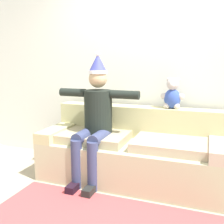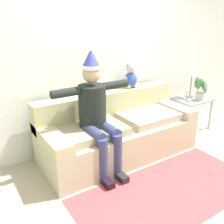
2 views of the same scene
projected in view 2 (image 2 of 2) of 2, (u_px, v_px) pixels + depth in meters
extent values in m
plane|color=tan|center=(168.00, 191.00, 2.87)|extent=(10.00, 10.00, 0.00)
cube|color=silver|center=(98.00, 54.00, 3.61)|extent=(7.00, 0.10, 2.70)
cube|color=#B7B38E|center=(119.00, 140.00, 3.56)|extent=(2.17, 0.88, 0.46)
cube|color=#C2BA86|center=(107.00, 105.00, 3.66)|extent=(2.17, 0.24, 0.39)
cube|color=#C2BA87|center=(51.00, 138.00, 2.96)|extent=(0.22, 0.88, 0.13)
cube|color=#C0AB94|center=(171.00, 108.00, 3.95)|extent=(0.22, 0.88, 0.13)
cube|color=tan|center=(90.00, 131.00, 3.17)|extent=(0.87, 0.62, 0.10)
cube|color=tan|center=(149.00, 115.00, 3.67)|extent=(0.87, 0.62, 0.10)
cylinder|color=black|center=(92.00, 106.00, 3.12)|extent=(0.34, 0.34, 0.52)
sphere|color=tan|center=(91.00, 74.00, 2.98)|extent=(0.22, 0.22, 0.22)
cylinder|color=white|center=(91.00, 67.00, 2.95)|extent=(0.23, 0.23, 0.04)
cone|color=#3B4095|center=(91.00, 58.00, 2.91)|extent=(0.21, 0.21, 0.20)
sphere|color=white|center=(91.00, 49.00, 2.88)|extent=(0.06, 0.06, 0.06)
cylinder|color=#363E63|center=(94.00, 133.00, 3.00)|extent=(0.14, 0.40, 0.14)
cylinder|color=#363E63|center=(103.00, 161.00, 2.94)|extent=(0.13, 0.13, 0.56)
cube|color=black|center=(106.00, 182.00, 2.96)|extent=(0.10, 0.24, 0.08)
cylinder|color=#363E63|center=(108.00, 129.00, 3.10)|extent=(0.14, 0.40, 0.14)
cylinder|color=#363E63|center=(117.00, 156.00, 3.04)|extent=(0.13, 0.13, 0.56)
cube|color=black|center=(120.00, 176.00, 3.06)|extent=(0.10, 0.24, 0.08)
cylinder|color=black|center=(65.00, 93.00, 2.87)|extent=(0.34, 0.10, 0.10)
cylinder|color=black|center=(115.00, 85.00, 3.21)|extent=(0.34, 0.10, 0.10)
ellipsoid|color=#334DA5|center=(131.00, 80.00, 3.76)|extent=(0.20, 0.16, 0.24)
sphere|color=beige|center=(131.00, 68.00, 3.70)|extent=(0.15, 0.15, 0.15)
sphere|color=beige|center=(133.00, 69.00, 3.65)|extent=(0.07, 0.07, 0.07)
sphere|color=beige|center=(128.00, 64.00, 3.65)|extent=(0.05, 0.05, 0.05)
sphere|color=beige|center=(134.00, 64.00, 3.70)|extent=(0.05, 0.05, 0.05)
sphere|color=beige|center=(125.00, 79.00, 3.70)|extent=(0.08, 0.08, 0.08)
sphere|color=beige|center=(128.00, 86.00, 3.73)|extent=(0.08, 0.08, 0.08)
sphere|color=beige|center=(136.00, 77.00, 3.80)|extent=(0.08, 0.08, 0.08)
sphere|color=beige|center=(135.00, 85.00, 3.80)|extent=(0.08, 0.08, 0.08)
cube|color=#9D9DA2|center=(192.00, 99.00, 4.32)|extent=(0.60, 0.47, 0.03)
cylinder|color=#9D9DA2|center=(189.00, 121.00, 4.11)|extent=(0.04, 0.04, 0.52)
cylinder|color=#9D9DA2|center=(210.00, 115.00, 4.39)|extent=(0.04, 0.04, 0.52)
cylinder|color=#9D9DA2|center=(171.00, 114.00, 4.44)|extent=(0.04, 0.04, 0.52)
cylinder|color=#9D9DA2|center=(192.00, 108.00, 4.71)|extent=(0.04, 0.04, 0.52)
cylinder|color=gray|center=(190.00, 96.00, 4.40)|extent=(0.14, 0.14, 0.03)
cylinder|color=gray|center=(191.00, 85.00, 4.33)|extent=(0.02, 0.02, 0.36)
cone|color=#F3E5C8|center=(193.00, 70.00, 4.24)|extent=(0.24, 0.24, 0.18)
cylinder|color=#BBB7A5|center=(200.00, 96.00, 4.24)|extent=(0.14, 0.14, 0.12)
ellipsoid|color=#40863A|center=(204.00, 86.00, 4.21)|extent=(0.12, 0.14, 0.21)
ellipsoid|color=#3F823C|center=(197.00, 82.00, 4.22)|extent=(0.13, 0.08, 0.20)
ellipsoid|color=#3B763E|center=(199.00, 84.00, 4.11)|extent=(0.14, 0.14, 0.21)
ellipsoid|color=#447946|center=(205.00, 88.00, 4.14)|extent=(0.12, 0.12, 0.20)
cylinder|color=beige|center=(187.00, 96.00, 4.18)|extent=(0.02, 0.02, 0.16)
cylinder|color=white|center=(188.00, 89.00, 4.14)|extent=(0.04, 0.04, 0.10)
cylinder|color=beige|center=(197.00, 93.00, 4.40)|extent=(0.02, 0.02, 0.14)
cylinder|color=white|center=(198.00, 86.00, 4.36)|extent=(0.04, 0.04, 0.10)
cube|color=#B64547|center=(169.00, 191.00, 2.85)|extent=(2.16, 1.03, 0.01)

